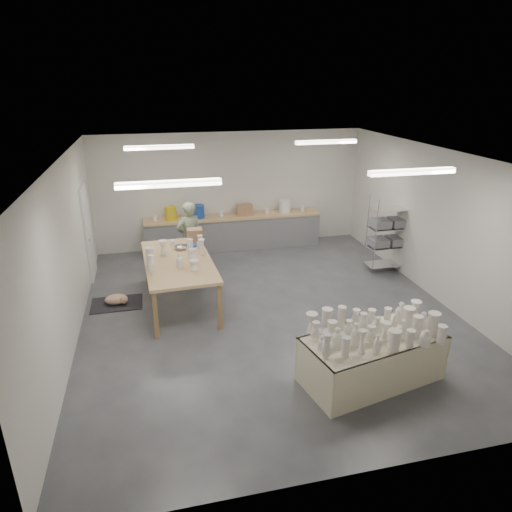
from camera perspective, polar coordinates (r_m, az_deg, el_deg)
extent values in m
plane|color=#424449|center=(8.95, 1.61, -7.00)|extent=(8.00, 8.00, 0.00)
cube|color=white|center=(7.97, 1.84, 12.26)|extent=(7.00, 8.00, 0.02)
cube|color=silver|center=(12.10, -3.20, 8.20)|extent=(7.00, 0.02, 3.00)
cube|color=silver|center=(4.98, 13.93, -12.94)|extent=(7.00, 0.02, 3.00)
cube|color=silver|center=(8.21, -22.60, 0.09)|extent=(0.02, 8.00, 3.00)
cube|color=silver|center=(9.81, 21.93, 3.50)|extent=(0.02, 8.00, 3.00)
cube|color=white|center=(10.79, -20.22, 2.76)|extent=(0.05, 0.90, 2.10)
cube|color=white|center=(6.25, -10.81, 8.87)|extent=(1.40, 0.12, 0.08)
cube|color=white|center=(7.33, 18.95, 9.93)|extent=(1.40, 0.12, 0.08)
cube|color=white|center=(9.69, -11.99, 13.15)|extent=(1.40, 0.12, 0.08)
cube|color=white|center=(10.43, 8.76, 13.91)|extent=(1.40, 0.12, 0.08)
cube|color=tan|center=(11.96, -2.86, 4.92)|extent=(4.60, 0.60, 0.06)
cube|color=slate|center=(12.09, -2.83, 2.88)|extent=(4.60, 0.55, 0.84)
cylinder|color=gold|center=(11.73, -10.62, 5.27)|extent=(0.30, 0.30, 0.34)
cylinder|color=#1D3F9D|center=(11.78, -7.21, 5.54)|extent=(0.30, 0.30, 0.34)
cylinder|color=white|center=(12.22, 3.62, 6.25)|extent=(0.30, 0.30, 0.34)
cube|color=#9D744C|center=(11.96, -1.46, 5.80)|extent=(0.40, 0.30, 0.28)
cylinder|color=white|center=(11.75, -12.53, 4.65)|extent=(0.10, 0.10, 0.14)
cylinder|color=white|center=(11.88, -4.30, 5.29)|extent=(0.10, 0.10, 0.14)
cylinder|color=white|center=(12.12, 1.33, 5.66)|extent=(0.10, 0.10, 0.14)
cylinder|color=white|center=(12.40, 5.84, 5.92)|extent=(0.10, 0.10, 0.14)
cylinder|color=silver|center=(10.57, 14.72, 2.17)|extent=(0.02, 0.02, 1.80)
cylinder|color=silver|center=(10.98, 18.62, 2.45)|extent=(0.02, 0.02, 1.80)
cylinder|color=silver|center=(10.94, 13.68, 2.91)|extent=(0.02, 0.02, 1.80)
cylinder|color=silver|center=(11.33, 17.49, 3.17)|extent=(0.02, 0.02, 1.80)
cube|color=silver|center=(11.20, 15.77, -0.95)|extent=(0.88, 0.48, 0.02)
cube|color=silver|center=(11.04, 16.00, 1.21)|extent=(0.88, 0.48, 0.02)
cube|color=silver|center=(10.90, 16.24, 3.43)|extent=(0.88, 0.48, 0.02)
cube|color=silver|center=(10.78, 16.48, 5.70)|extent=(0.88, 0.48, 0.02)
cube|color=slate|center=(10.90, 15.05, 1.72)|extent=(0.38, 0.42, 0.18)
cube|color=slate|center=(11.11, 17.05, 1.87)|extent=(0.38, 0.42, 0.18)
cube|color=slate|center=(10.76, 15.27, 3.97)|extent=(0.38, 0.42, 0.18)
cube|color=slate|center=(10.98, 17.31, 4.09)|extent=(0.38, 0.42, 0.18)
cube|color=olive|center=(7.18, 14.20, -12.65)|extent=(1.96, 1.20, 0.62)
cube|color=beige|center=(6.97, 14.50, -9.95)|extent=(2.22, 1.39, 0.03)
cube|color=beige|center=(6.82, 16.06, -14.38)|extent=(2.02, 0.46, 0.72)
cube|color=beige|center=(7.51, 12.61, -10.44)|extent=(2.02, 0.46, 0.72)
cube|color=tan|center=(9.01, -9.72, -0.65)|extent=(1.40, 2.60, 0.06)
cube|color=olive|center=(8.12, -12.88, -7.19)|extent=(0.08, 0.08, 0.89)
cube|color=olive|center=(8.17, -4.93, -6.48)|extent=(0.08, 0.08, 0.89)
cube|color=olive|center=(10.29, -13.17, -0.93)|extent=(0.08, 0.08, 0.89)
cube|color=olive|center=(10.34, -6.93, -0.40)|extent=(0.08, 0.08, 0.89)
ellipsoid|color=silver|center=(9.53, -9.41, 1.13)|extent=(0.26, 0.26, 0.12)
cylinder|color=#1D3F9D|center=(9.70, -8.11, 1.35)|extent=(0.26, 0.26, 0.03)
cylinder|color=white|center=(9.76, -10.40, 1.61)|extent=(0.11, 0.11, 0.12)
cube|color=#9D744C|center=(9.93, -7.66, 2.62)|extent=(0.32, 0.26, 0.28)
cube|color=black|center=(9.65, -17.00, -5.72)|extent=(1.00, 0.70, 0.02)
ellipsoid|color=white|center=(9.60, -17.07, -5.16)|extent=(0.50, 0.39, 0.19)
sphere|color=white|center=(9.49, -16.20, -5.27)|extent=(0.16, 0.16, 0.16)
imported|color=gray|center=(10.54, -8.33, 2.29)|extent=(0.71, 0.58, 1.69)
cylinder|color=#AC1918|center=(10.97, -8.32, 0.11)|extent=(0.41, 0.41, 0.04)
cylinder|color=silver|center=(11.06, -7.54, -0.57)|extent=(0.02, 0.02, 0.30)
cylinder|color=silver|center=(11.13, -8.80, -0.50)|extent=(0.02, 0.02, 0.30)
cylinder|color=silver|center=(10.90, -8.47, -0.96)|extent=(0.02, 0.02, 0.30)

